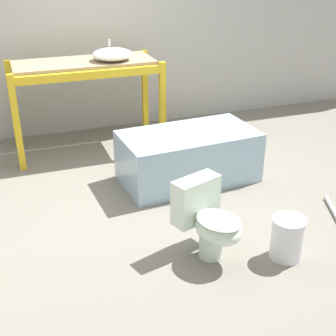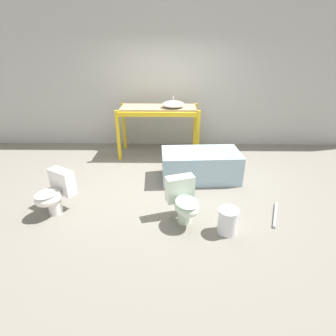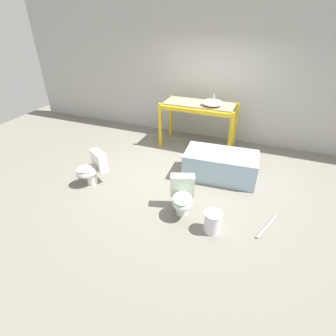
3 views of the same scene
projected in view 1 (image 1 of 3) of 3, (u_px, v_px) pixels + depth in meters
ground_plane at (132, 194)px, 4.76m from camera, size 12.00×12.00×0.00m
warehouse_wall_rear at (83, 7)px, 5.80m from camera, size 10.80×0.08×3.20m
shelving_rack at (85, 76)px, 5.46m from camera, size 1.74×0.77×1.09m
sink_basin at (112, 54)px, 5.38m from camera, size 0.46×0.44×0.22m
bathtub_main at (188, 153)px, 4.94m from camera, size 1.45×0.84×0.54m
toilet_near at (209, 219)px, 3.70m from camera, size 0.52×0.64×0.63m
bucket_white at (287, 237)px, 3.73m from camera, size 0.28×0.28×0.36m
loose_pipe at (335, 214)px, 4.37m from camera, size 0.28×0.62×0.04m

